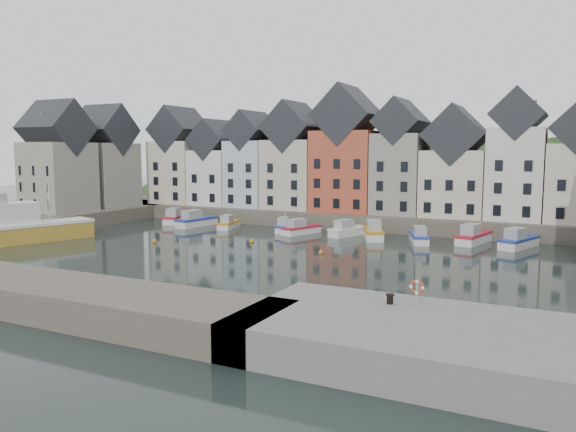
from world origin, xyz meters
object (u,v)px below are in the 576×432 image
Objects in this scene: large_vessel at (25,228)px; mooring_bollard at (390,298)px; life_ring_post at (417,288)px; boat_a at (175,218)px; boat_d at (284,226)px.

large_vessel reaches higher than mooring_bollard.
mooring_bollard is at bearing -144.79° from life_ring_post.
mooring_bollard is (47.26, -13.91, 0.61)m from large_vessel.
large_vessel is 49.27m from mooring_bollard.
boat_a is 55.97m from mooring_bollard.
large_vessel is at bearing 165.00° from life_ring_post.
boat_d is at bearing 60.23° from large_vessel.
life_ring_post is at bearing -70.34° from boat_d.
boat_d is (18.41, -0.63, -0.05)m from boat_a.
mooring_bollard is (24.55, -35.23, 1.62)m from boat_d.
boat_a is at bearing 140.15° from mooring_bollard.
large_vessel is (-22.71, -21.32, 1.01)m from boat_d.
boat_d is 31.17m from large_vessel.
boat_d is 8.13× the size of life_ring_post.
boat_d is at bearing 124.87° from mooring_bollard.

